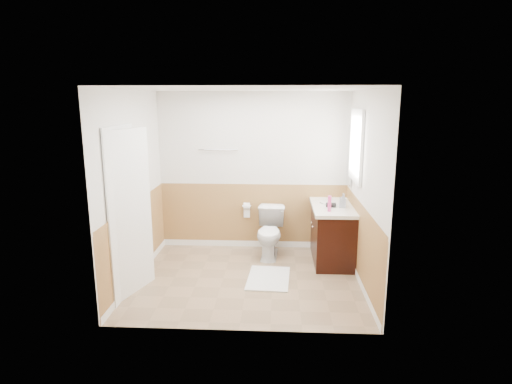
# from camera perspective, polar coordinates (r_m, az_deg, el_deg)

# --- Properties ---
(floor) EXTENTS (3.00, 3.00, 0.00)m
(floor) POSITION_cam_1_polar(r_m,az_deg,el_deg) (5.80, -1.14, -11.69)
(floor) COLOR #8C7051
(floor) RESTS_ON ground
(ceiling) EXTENTS (3.00, 3.00, 0.00)m
(ceiling) POSITION_cam_1_polar(r_m,az_deg,el_deg) (5.29, -1.26, 13.83)
(ceiling) COLOR white
(ceiling) RESTS_ON floor
(wall_back) EXTENTS (3.00, 0.00, 3.00)m
(wall_back) POSITION_cam_1_polar(r_m,az_deg,el_deg) (6.69, -0.39, 2.79)
(wall_back) COLOR silver
(wall_back) RESTS_ON floor
(wall_front) EXTENTS (3.00, 0.00, 3.00)m
(wall_front) POSITION_cam_1_polar(r_m,az_deg,el_deg) (4.15, -2.50, -3.25)
(wall_front) COLOR silver
(wall_front) RESTS_ON floor
(wall_left) EXTENTS (0.00, 3.00, 3.00)m
(wall_left) POSITION_cam_1_polar(r_m,az_deg,el_deg) (5.72, -16.36, 0.62)
(wall_left) COLOR silver
(wall_left) RESTS_ON floor
(wall_right) EXTENTS (0.00, 3.00, 3.00)m
(wall_right) POSITION_cam_1_polar(r_m,az_deg,el_deg) (5.51, 14.56, 0.29)
(wall_right) COLOR silver
(wall_right) RESTS_ON floor
(wainscot_back) EXTENTS (3.00, 0.00, 3.00)m
(wainscot_back) POSITION_cam_1_polar(r_m,az_deg,el_deg) (6.84, -0.38, -3.44)
(wainscot_back) COLOR #A78042
(wainscot_back) RESTS_ON floor
(wainscot_front) EXTENTS (3.00, 0.00, 3.00)m
(wainscot_front) POSITION_cam_1_polar(r_m,az_deg,el_deg) (4.43, -2.39, -12.59)
(wainscot_front) COLOR #A78042
(wainscot_front) RESTS_ON floor
(wainscot_left) EXTENTS (0.00, 2.60, 2.60)m
(wainscot_left) POSITION_cam_1_polar(r_m,az_deg,el_deg) (5.91, -15.81, -6.52)
(wainscot_left) COLOR #A78042
(wainscot_left) RESTS_ON floor
(wainscot_right) EXTENTS (0.00, 2.60, 2.60)m
(wainscot_right) POSITION_cam_1_polar(r_m,az_deg,el_deg) (5.71, 14.03, -7.09)
(wainscot_right) COLOR #A78042
(wainscot_right) RESTS_ON floor
(toilet) EXTENTS (0.46, 0.75, 0.75)m
(toilet) POSITION_cam_1_polar(r_m,az_deg,el_deg) (6.47, 1.90, -5.57)
(toilet) COLOR white
(toilet) RESTS_ON floor
(bath_mat) EXTENTS (0.60, 0.83, 0.02)m
(bath_mat) POSITION_cam_1_polar(r_m,az_deg,el_deg) (5.79, 1.71, -11.62)
(bath_mat) COLOR white
(bath_mat) RESTS_ON floor
(vanity_cabinet) EXTENTS (0.55, 1.10, 0.80)m
(vanity_cabinet) POSITION_cam_1_polar(r_m,az_deg,el_deg) (6.40, 10.29, -5.71)
(vanity_cabinet) COLOR black
(vanity_cabinet) RESTS_ON floor
(vanity_knob_left) EXTENTS (0.03, 0.03, 0.03)m
(vanity_knob_left) POSITION_cam_1_polar(r_m,az_deg,el_deg) (6.23, 7.71, -4.68)
(vanity_knob_left) COLOR silver
(vanity_knob_left) RESTS_ON vanity_cabinet
(vanity_knob_right) EXTENTS (0.03, 0.03, 0.03)m
(vanity_knob_right) POSITION_cam_1_polar(r_m,az_deg,el_deg) (6.42, 7.57, -4.16)
(vanity_knob_right) COLOR silver
(vanity_knob_right) RESTS_ON vanity_cabinet
(countertop) EXTENTS (0.60, 1.15, 0.05)m
(countertop) POSITION_cam_1_polar(r_m,az_deg,el_deg) (6.28, 10.35, -2.02)
(countertop) COLOR white
(countertop) RESTS_ON vanity_cabinet
(sink_basin) EXTENTS (0.36, 0.36, 0.02)m
(sink_basin) POSITION_cam_1_polar(r_m,az_deg,el_deg) (6.42, 10.29, -1.38)
(sink_basin) COLOR silver
(sink_basin) RESTS_ON countertop
(faucet) EXTENTS (0.02, 0.02, 0.14)m
(faucet) POSITION_cam_1_polar(r_m,az_deg,el_deg) (6.43, 11.90, -0.88)
(faucet) COLOR silver
(faucet) RESTS_ON countertop
(lotion_bottle) EXTENTS (0.05, 0.05, 0.22)m
(lotion_bottle) POSITION_cam_1_polar(r_m,az_deg,el_deg) (5.91, 9.94, -1.56)
(lotion_bottle) COLOR #E03A8A
(lotion_bottle) RESTS_ON countertop
(soap_dispenser) EXTENTS (0.11, 0.11, 0.21)m
(soap_dispenser) POSITION_cam_1_polar(r_m,az_deg,el_deg) (6.17, 11.71, -1.11)
(soap_dispenser) COLOR gray
(soap_dispenser) RESTS_ON countertop
(hair_dryer_body) EXTENTS (0.14, 0.07, 0.07)m
(hair_dryer_body) POSITION_cam_1_polar(r_m,az_deg,el_deg) (6.15, 10.13, -1.74)
(hair_dryer_body) COLOR black
(hair_dryer_body) RESTS_ON countertop
(hair_dryer_handle) EXTENTS (0.03, 0.03, 0.07)m
(hair_dryer_handle) POSITION_cam_1_polar(r_m,az_deg,el_deg) (6.17, 9.82, -1.96)
(hair_dryer_handle) COLOR black
(hair_dryer_handle) RESTS_ON countertop
(mirror_panel) EXTENTS (0.02, 0.35, 0.90)m
(mirror_panel) POSITION_cam_1_polar(r_m,az_deg,el_deg) (6.52, 12.61, 4.91)
(mirror_panel) COLOR silver
(mirror_panel) RESTS_ON wall_right
(window_frame) EXTENTS (0.04, 0.80, 1.00)m
(window_frame) POSITION_cam_1_polar(r_m,az_deg,el_deg) (6.00, 13.44, 6.16)
(window_frame) COLOR white
(window_frame) RESTS_ON wall_right
(window_glass) EXTENTS (0.01, 0.70, 0.90)m
(window_glass) POSITION_cam_1_polar(r_m,az_deg,el_deg) (6.00, 13.59, 6.15)
(window_glass) COLOR white
(window_glass) RESTS_ON wall_right
(door) EXTENTS (0.29, 0.78, 2.04)m
(door) POSITION_cam_1_polar(r_m,az_deg,el_deg) (5.32, -16.77, -2.81)
(door) COLOR white
(door) RESTS_ON wall_left
(door_frame) EXTENTS (0.02, 0.92, 2.10)m
(door_frame) POSITION_cam_1_polar(r_m,az_deg,el_deg) (5.35, -17.54, -2.68)
(door_frame) COLOR white
(door_frame) RESTS_ON wall_left
(door_knob) EXTENTS (0.06, 0.06, 0.06)m
(door_knob) POSITION_cam_1_polar(r_m,az_deg,el_deg) (5.62, -15.03, -2.64)
(door_knob) COLOR silver
(door_knob) RESTS_ON door
(towel_bar) EXTENTS (0.62, 0.02, 0.02)m
(towel_bar) POSITION_cam_1_polar(r_m,az_deg,el_deg) (6.64, -5.19, 5.72)
(towel_bar) COLOR silver
(towel_bar) RESTS_ON wall_back
(tp_holder_bar) EXTENTS (0.14, 0.02, 0.02)m
(tp_holder_bar) POSITION_cam_1_polar(r_m,az_deg,el_deg) (6.74, -1.27, -1.93)
(tp_holder_bar) COLOR silver
(tp_holder_bar) RESTS_ON wall_back
(tp_roll) EXTENTS (0.10, 0.11, 0.11)m
(tp_roll) POSITION_cam_1_polar(r_m,az_deg,el_deg) (6.74, -1.27, -1.93)
(tp_roll) COLOR white
(tp_roll) RESTS_ON tp_holder_bar
(tp_sheet) EXTENTS (0.10, 0.01, 0.16)m
(tp_sheet) POSITION_cam_1_polar(r_m,az_deg,el_deg) (6.76, -1.26, -2.83)
(tp_sheet) COLOR white
(tp_sheet) RESTS_ON tp_roll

